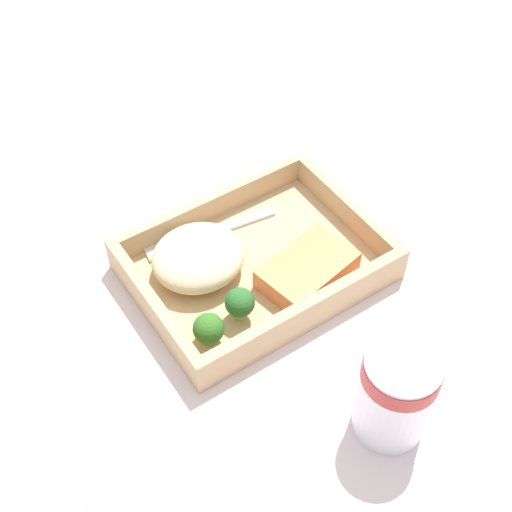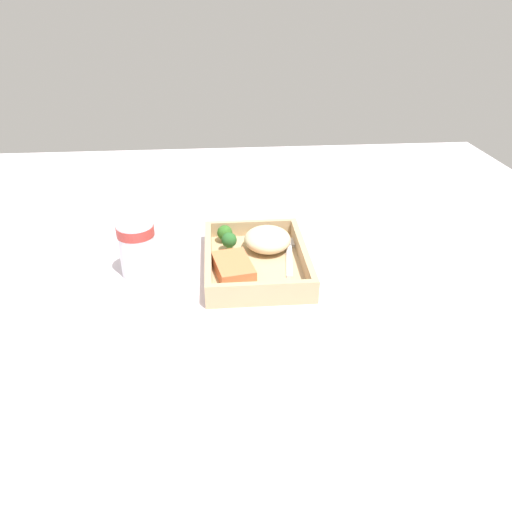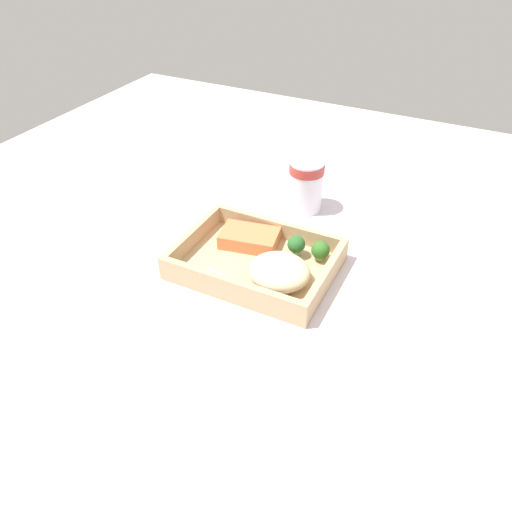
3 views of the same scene
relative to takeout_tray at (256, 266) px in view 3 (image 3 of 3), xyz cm
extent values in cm
cube|color=silver|center=(0.00, 0.00, -1.60)|extent=(160.00, 160.00, 2.00)
cube|color=tan|center=(0.00, 0.00, 0.00)|extent=(26.00, 19.27, 1.20)
cube|color=tan|center=(0.00, -9.04, 2.18)|extent=(26.00, 1.20, 3.16)
cube|color=tan|center=(0.00, 9.04, 2.18)|extent=(26.00, 1.20, 3.16)
cube|color=tan|center=(-12.40, 0.00, 2.18)|extent=(1.20, 16.87, 3.16)
cube|color=tan|center=(12.40, 0.00, 2.18)|extent=(1.20, 16.87, 3.16)
cube|color=#E87747|center=(-3.52, 4.49, 1.86)|extent=(11.01, 8.07, 2.51)
ellipsoid|color=beige|center=(5.51, -2.78, 2.74)|extent=(10.04, 9.30, 4.29)
cylinder|color=#83A164|center=(9.33, 5.63, 1.21)|extent=(1.19, 1.19, 1.23)
sphere|color=#326923|center=(9.33, 5.63, 2.69)|extent=(3.14, 3.14, 3.14)
cylinder|color=#7C9C5C|center=(5.22, 4.88, 1.41)|extent=(1.16, 1.16, 1.63)
sphere|color=#296129|center=(5.22, 4.88, 3.07)|extent=(3.06, 3.06, 3.06)
cube|color=silver|center=(-0.24, -6.43, 0.82)|extent=(12.43, 2.80, 0.44)
cube|color=silver|center=(7.59, -7.52, 0.82)|extent=(3.67, 2.65, 0.44)
cylinder|color=white|center=(-0.12, 21.92, 4.57)|extent=(6.64, 6.64, 10.33)
cylinder|color=#B23833|center=(-0.12, 21.92, 8.40)|extent=(6.84, 6.84, 1.86)
cube|color=white|center=(26.52, 6.82, -0.48)|extent=(11.58, 14.87, 0.24)
camera|label=1|loc=(27.80, 41.48, 59.56)|focal=50.00mm
camera|label=2|loc=(-82.64, 7.09, 47.73)|focal=35.00mm
camera|label=3|loc=(29.73, -59.62, 52.56)|focal=35.00mm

